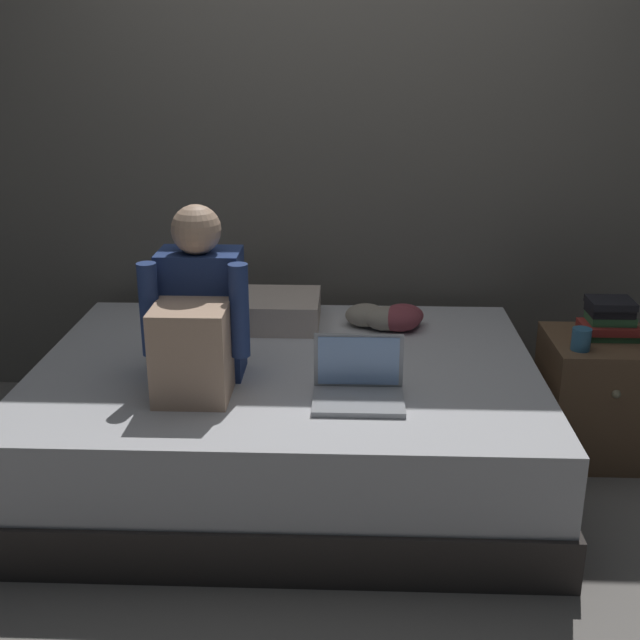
# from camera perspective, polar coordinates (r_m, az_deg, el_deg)

# --- Properties ---
(ground_plane) EXTENTS (8.00, 8.00, 0.00)m
(ground_plane) POSITION_cam_1_polar(r_m,az_deg,el_deg) (3.08, 1.07, -13.70)
(ground_plane) COLOR gray
(wall_back) EXTENTS (5.60, 0.10, 2.70)m
(wall_back) POSITION_cam_1_polar(r_m,az_deg,el_deg) (3.80, 1.58, 14.36)
(wall_back) COLOR slate
(wall_back) RESTS_ON ground_plane
(bed) EXTENTS (2.00, 1.50, 0.49)m
(bed) POSITION_cam_1_polar(r_m,az_deg,el_deg) (3.23, -2.37, -7.12)
(bed) COLOR #332D2B
(bed) RESTS_ON ground_plane
(nightstand) EXTENTS (0.44, 0.46, 0.52)m
(nightstand) POSITION_cam_1_polar(r_m,az_deg,el_deg) (3.57, 19.31, -5.25)
(nightstand) COLOR brown
(nightstand) RESTS_ON ground_plane
(person_sitting) EXTENTS (0.39, 0.44, 0.66)m
(person_sitting) POSITION_cam_1_polar(r_m,az_deg,el_deg) (2.89, -8.82, 0.09)
(person_sitting) COLOR navy
(person_sitting) RESTS_ON bed
(laptop) EXTENTS (0.32, 0.23, 0.22)m
(laptop) POSITION_cam_1_polar(r_m,az_deg,el_deg) (2.80, 2.78, -4.67)
(laptop) COLOR #9EA0A5
(laptop) RESTS_ON bed
(pillow) EXTENTS (0.56, 0.36, 0.13)m
(pillow) POSITION_cam_1_polar(r_m,az_deg,el_deg) (3.54, -4.59, 0.72)
(pillow) COLOR beige
(pillow) RESTS_ON bed
(book_stack) EXTENTS (0.23, 0.16, 0.16)m
(book_stack) POSITION_cam_1_polar(r_m,az_deg,el_deg) (3.48, 20.13, 0.05)
(book_stack) COLOR #387042
(book_stack) RESTS_ON nightstand
(mug) EXTENTS (0.08, 0.08, 0.09)m
(mug) POSITION_cam_1_polar(r_m,az_deg,el_deg) (3.31, 18.31, -1.32)
(mug) COLOR teal
(mug) RESTS_ON nightstand
(clothes_pile) EXTENTS (0.35, 0.22, 0.11)m
(clothes_pile) POSITION_cam_1_polar(r_m,az_deg,el_deg) (3.49, 4.97, 0.22)
(clothes_pile) COLOR gray
(clothes_pile) RESTS_ON bed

